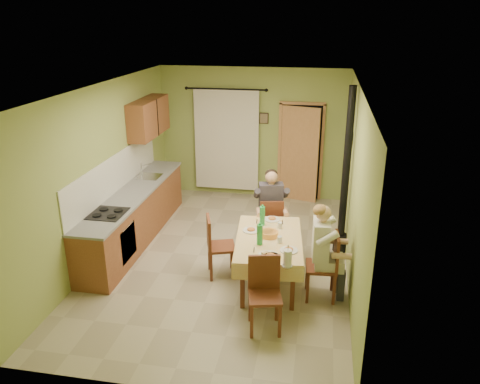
% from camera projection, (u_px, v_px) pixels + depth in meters
% --- Properties ---
extents(floor, '(4.00, 6.00, 0.01)m').
position_uv_depth(floor, '(224.00, 257.00, 7.81)').
color(floor, tan).
rests_on(floor, ground).
extents(room_shell, '(4.04, 6.04, 2.82)m').
position_uv_depth(room_shell, '(223.00, 152.00, 7.16)').
color(room_shell, '#96A856').
rests_on(room_shell, ground).
extents(kitchen_run, '(0.64, 3.64, 1.56)m').
position_uv_depth(kitchen_run, '(135.00, 214.00, 8.29)').
color(kitchen_run, brown).
rests_on(kitchen_run, ground).
extents(upper_cabinets, '(0.35, 1.40, 0.70)m').
position_uv_depth(upper_cabinets, '(149.00, 117.00, 8.98)').
color(upper_cabinets, brown).
rests_on(upper_cabinets, room_shell).
extents(curtain, '(1.70, 0.07, 2.22)m').
position_uv_depth(curtain, '(227.00, 140.00, 10.12)').
color(curtain, black).
rests_on(curtain, ground).
extents(doorway, '(0.96, 0.27, 2.15)m').
position_uv_depth(doorway, '(300.00, 152.00, 9.95)').
color(doorway, black).
rests_on(doorway, ground).
extents(dining_table, '(1.11, 1.66, 0.76)m').
position_uv_depth(dining_table, '(268.00, 261.00, 6.93)').
color(dining_table, '#E0BC79').
rests_on(dining_table, ground).
extents(tableware, '(0.86, 1.59, 0.33)m').
position_uv_depth(tableware, '(270.00, 237.00, 6.67)').
color(tableware, white).
rests_on(tableware, dining_table).
extents(chair_far, '(0.46, 0.46, 0.94)m').
position_uv_depth(chair_far, '(270.00, 233.00, 8.01)').
color(chair_far, brown).
rests_on(chair_far, ground).
extents(chair_near, '(0.49, 0.49, 0.97)m').
position_uv_depth(chair_near, '(265.00, 309.00, 5.95)').
color(chair_near, brown).
rests_on(chair_near, ground).
extents(chair_right, '(0.45, 0.45, 0.99)m').
position_uv_depth(chair_right, '(322.00, 279.00, 6.63)').
color(chair_right, brown).
rests_on(chair_right, ground).
extents(chair_left, '(0.52, 0.52, 0.97)m').
position_uv_depth(chair_left, '(221.00, 258.00, 7.20)').
color(chair_left, brown).
rests_on(chair_left, ground).
extents(man_far, '(0.63, 0.54, 1.39)m').
position_uv_depth(man_far, '(271.00, 201.00, 7.81)').
color(man_far, '#38333D').
rests_on(man_far, chair_far).
extents(man_right, '(0.48, 0.60, 1.39)m').
position_uv_depth(man_right, '(323.00, 241.00, 6.42)').
color(man_right, beige).
rests_on(man_right, chair_right).
extents(stove_flue, '(0.24, 0.24, 2.80)m').
position_uv_depth(stove_flue, '(344.00, 195.00, 7.68)').
color(stove_flue, black).
rests_on(stove_flue, ground).
extents(picture_back, '(0.19, 0.03, 0.23)m').
position_uv_depth(picture_back, '(264.00, 118.00, 9.88)').
color(picture_back, black).
rests_on(picture_back, room_shell).
extents(picture_right, '(0.03, 0.31, 0.21)m').
position_uv_depth(picture_right, '(351.00, 137.00, 7.93)').
color(picture_right, brown).
rests_on(picture_right, room_shell).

